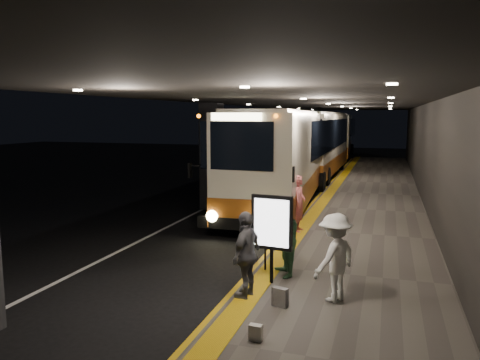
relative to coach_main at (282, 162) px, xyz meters
The scene contains 19 objects.
ground 5.94m from the coach_main, 101.61° to the right, with size 90.00×90.00×0.00m, color black.
lane_line_white 3.53m from the coach_main, behind, with size 0.12×50.00×0.01m, color silver.
kerb_stripe_yellow 2.31m from the coach_main, 22.61° to the right, with size 0.18×50.00×0.01m, color gold.
sidewalk 4.09m from the coach_main, ahead, with size 4.50×50.00×0.15m, color #514C44.
tactile_strip 2.50m from the coach_main, 16.45° to the right, with size 0.50×50.00×0.01m, color gold.
terminal_wall 5.99m from the coach_main, ahead, with size 0.10×50.00×6.00m, color black.
support_columns 3.05m from the coach_main, 150.19° to the right, with size 0.80×24.80×4.40m.
canopy 3.06m from the coach_main, 20.34° to the right, with size 9.00×50.00×0.40m, color black.
coach_main is the anchor object (origin of this frame).
coach_second 10.32m from the coach_main, 90.06° to the left, with size 2.73×12.67×3.98m.
coach_third 25.01m from the coach_main, 90.86° to the left, with size 3.31×12.64×3.93m.
passenger_boarding 5.23m from the coach_main, 71.16° to the right, with size 0.67×0.44×1.84m, color #C85E5D.
passenger_waiting_green 9.52m from the coach_main, 77.11° to the right, with size 0.87×0.54×1.80m, color #467F50.
passenger_waiting_white 10.93m from the coach_main, 71.72° to the right, with size 1.16×0.54×1.80m, color white.
passenger_waiting_grey 10.87m from the coach_main, 81.14° to the right, with size 1.06×0.54×1.80m, color #4F4F54.
bag_polka 11.38m from the coach_main, 77.46° to the right, with size 0.32×0.14×0.38m, color black.
bag_plain 12.82m from the coach_main, 79.27° to the right, with size 0.22×0.13×0.27m, color silver.
info_sign 9.97m from the coach_main, 78.61° to the right, with size 0.95×0.21×2.00m.
stanchion_post 9.20m from the coach_main, 79.77° to the right, with size 0.05×0.05×1.06m, color black.
Camera 1 is at (5.48, -14.09, 3.87)m, focal length 35.00 mm.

